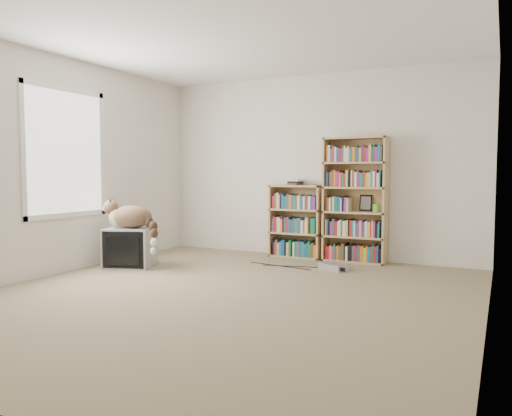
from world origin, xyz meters
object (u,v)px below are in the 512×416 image
at_px(crt_tv, 130,247).
at_px(cat, 134,220).
at_px(bookcase_tall, 355,202).
at_px(bookcase_short, 297,224).
at_px(dvd_player, 335,266).

xyz_separation_m(crt_tv, cat, (0.09, -0.03, 0.35)).
height_order(bookcase_tall, bookcase_short, bookcase_tall).
bearing_deg(bookcase_tall, crt_tv, -146.79).
xyz_separation_m(bookcase_short, dvd_player, (0.75, -0.65, -0.43)).
bearing_deg(bookcase_tall, bookcase_short, -180.00).
bearing_deg(dvd_player, cat, -132.07).
xyz_separation_m(crt_tv, bookcase_tall, (2.41, 1.58, 0.54)).
distance_m(bookcase_tall, dvd_player, 0.99).
distance_m(bookcase_tall, bookcase_short, 0.88).
bearing_deg(dvd_player, bookcase_short, 163.99).
bearing_deg(bookcase_short, cat, -132.98).
height_order(bookcase_short, dvd_player, bookcase_short).
relative_size(cat, bookcase_tall, 0.53).
distance_m(crt_tv, cat, 0.36).
bearing_deg(bookcase_tall, dvd_player, -95.94).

